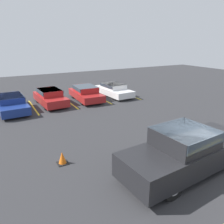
# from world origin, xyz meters

# --- Properties ---
(ground_plane) EXTENTS (60.00, 60.00, 0.00)m
(ground_plane) POSITION_xyz_m (0.00, 0.00, 0.00)
(ground_plane) COLOR #2D2D30
(stall_stripe_b) EXTENTS (0.12, 4.40, 0.01)m
(stall_stripe_b) POSITION_xyz_m (-4.29, 12.44, 0.00)
(stall_stripe_b) COLOR yellow
(stall_stripe_b) RESTS_ON ground_plane
(stall_stripe_c) EXTENTS (0.12, 4.40, 0.01)m
(stall_stripe_c) POSITION_xyz_m (-1.37, 12.44, 0.00)
(stall_stripe_c) COLOR yellow
(stall_stripe_c) RESTS_ON ground_plane
(stall_stripe_d) EXTENTS (0.12, 4.40, 0.01)m
(stall_stripe_d) POSITION_xyz_m (1.55, 12.44, 0.00)
(stall_stripe_d) COLOR yellow
(stall_stripe_d) RESTS_ON ground_plane
(stall_stripe_e) EXTENTS (0.12, 4.40, 0.01)m
(stall_stripe_e) POSITION_xyz_m (4.46, 12.44, 0.00)
(stall_stripe_e) COLOR yellow
(stall_stripe_e) RESTS_ON ground_plane
(pickup_truck) EXTENTS (5.94, 2.40, 1.85)m
(pickup_truck) POSITION_xyz_m (-0.49, 0.42, 0.92)
(pickup_truck) COLOR black
(pickup_truck) RESTS_ON ground_plane
(parked_sedan_a) EXTENTS (2.05, 4.75, 1.15)m
(parked_sedan_a) POSITION_xyz_m (-5.82, 12.34, 0.62)
(parked_sedan_a) COLOR navy
(parked_sedan_a) RESTS_ON ground_plane
(parked_sedan_b) EXTENTS (1.97, 4.30, 1.25)m
(parked_sedan_b) POSITION_xyz_m (-2.88, 12.66, 0.66)
(parked_sedan_b) COLOR maroon
(parked_sedan_b) RESTS_ON ground_plane
(parked_sedan_c) EXTENTS (1.98, 4.38, 1.23)m
(parked_sedan_c) POSITION_xyz_m (0.18, 12.53, 0.66)
(parked_sedan_c) COLOR maroon
(parked_sedan_c) RESTS_ON ground_plane
(parked_sedan_d) EXTENTS (2.02, 4.41, 1.14)m
(parked_sedan_d) POSITION_xyz_m (3.06, 12.68, 0.61)
(parked_sedan_d) COLOR silver
(parked_sedan_d) RESTS_ON ground_plane
(traffic_cone) EXTENTS (0.45, 0.45, 0.54)m
(traffic_cone) POSITION_xyz_m (-4.70, 3.32, 0.25)
(traffic_cone) COLOR black
(traffic_cone) RESTS_ON ground_plane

